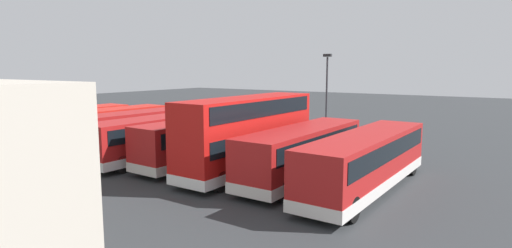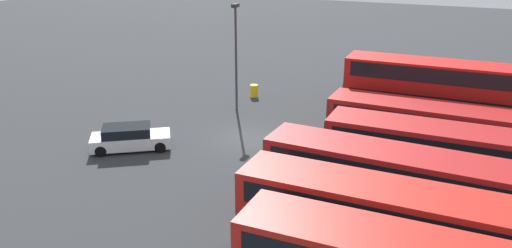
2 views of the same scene
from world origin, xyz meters
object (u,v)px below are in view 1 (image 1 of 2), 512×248
Objects in this scene: bus_single_deck_second at (303,151)px; bus_single_deck_sixth at (132,130)px; bus_single_deck_near_end at (367,160)px; bus_double_decker_third at (248,132)px; bus_single_deck_far_end at (69,124)px; waste_bin_yellow at (365,138)px; lamp_post_tall at (327,90)px; bus_single_deck_fifth at (157,136)px; bus_single_deck_seventh at (101,126)px; bus_single_deck_fourth at (204,139)px; car_hatchback_silver at (259,121)px.

bus_single_deck_sixth is (14.54, -0.08, 0.00)m from bus_single_deck_second.
bus_single_deck_sixth is at bearing -0.40° from bus_single_deck_near_end.
bus_single_deck_far_end is (17.98, 0.40, -0.83)m from bus_double_decker_third.
bus_single_deck_near_end and bus_single_deck_far_end have the same top height.
waste_bin_yellow is (-2.60, -13.18, -1.97)m from bus_double_decker_third.
bus_double_decker_third is (3.44, 0.39, 0.83)m from bus_single_deck_second.
waste_bin_yellow is at bearing -70.64° from bus_single_deck_near_end.
bus_single_deck_second is 1.44× the size of lamp_post_tall.
bus_single_deck_far_end is 10.85× the size of waste_bin_yellow.
bus_single_deck_second is 13.64m from lamp_post_tall.
bus_single_deck_fifth is 1.02× the size of bus_single_deck_far_end.
bus_single_deck_far_end is (25.10, 0.74, -0.00)m from bus_single_deck_near_end.
bus_single_deck_sixth is 12.74× the size of waste_bin_yellow.
bus_single_deck_seventh reaches higher than waste_bin_yellow.
lamp_post_tall is at bearing -114.93° from bus_single_deck_fifth.
bus_double_decker_third is 1.04× the size of bus_single_deck_fifth.
bus_single_deck_fourth is (7.19, 0.12, -0.00)m from bus_single_deck_second.
bus_single_deck_fourth is 0.86× the size of bus_single_deck_sixth.
bus_single_deck_second is at bearing -179.02° from bus_single_deck_fourth.
bus_single_deck_sixth and bus_single_deck_far_end have the same top height.
lamp_post_tall is at bearing -71.23° from bus_single_deck_second.
bus_single_deck_sixth is 1.62× the size of lamp_post_tall.
bus_double_decker_third is at bearing -178.73° from bus_single_deck_far_end.
lamp_post_tall is at bearing 2.40° from waste_bin_yellow.
bus_single_deck_fifth is (10.65, 1.01, -0.00)m from bus_single_deck_second.
bus_single_deck_fourth is at bearing 110.91° from car_hatchback_silver.
bus_single_deck_far_end is at bearing 2.70° from bus_single_deck_fourth.
bus_double_decker_third is 13.58m from waste_bin_yellow.
lamp_post_tall is at bearing -129.18° from bus_single_deck_sixth.
bus_single_deck_near_end reaches higher than waste_bin_yellow.
waste_bin_yellow is at bearing -101.17° from bus_double_decker_third.
lamp_post_tall is at bearing -86.23° from bus_double_decker_third.
bus_single_deck_sixth is at bearing -176.97° from bus_single_deck_seventh.
bus_single_deck_fourth and bus_single_deck_far_end have the same top height.
bus_single_deck_sixth is 1.17× the size of bus_single_deck_far_end.
bus_single_deck_sixth is at bearing 50.82° from lamp_post_tall.
bus_single_deck_seventh is 12.43× the size of waste_bin_yellow.
bus_single_deck_near_end is 1.00× the size of bus_single_deck_sixth.
bus_single_deck_near_end is at bearing 179.60° from bus_single_deck_sixth.
bus_single_deck_sixth is at bearing -1.57° from bus_single_deck_fourth.
bus_double_decker_third is at bearing 178.89° from bus_single_deck_seventh.
bus_single_deck_fifth is at bearing 54.60° from waste_bin_yellow.
car_hatchback_silver is 9.94m from lamp_post_tall.
bus_single_deck_fourth is 14.25m from bus_single_deck_far_end.
bus_single_deck_second and bus_single_deck_far_end have the same top height.
car_hatchback_silver is at bearing -49.55° from bus_single_deck_second.
lamp_post_tall reaches higher than waste_bin_yellow.
bus_double_decker_third reaches higher than car_hatchback_silver.
car_hatchback_silver is (-5.00, -15.48, -0.92)m from bus_single_deck_seventh.
bus_single_deck_near_end and bus_single_deck_fifth have the same top height.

